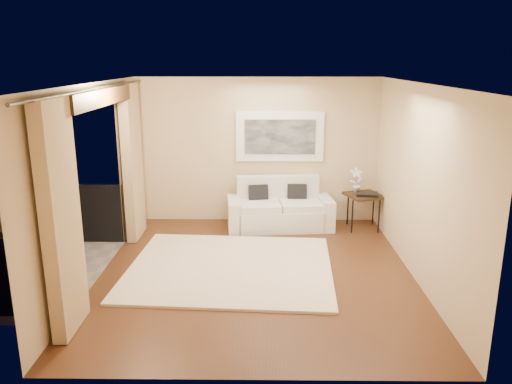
{
  "coord_description": "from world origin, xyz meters",
  "views": [
    {
      "loc": [
        0.08,
        -6.7,
        3.02
      ],
      "look_at": [
        -0.01,
        0.64,
        1.05
      ],
      "focal_mm": 35.0,
      "sensor_mm": 36.0,
      "label": 1
    }
  ],
  "objects_px": {
    "orchid": "(357,180)",
    "ice_bucket": "(33,207)",
    "sofa": "(279,210)",
    "side_table": "(364,197)",
    "balcony_chair_far": "(15,230)",
    "bistro_table": "(44,220)"
  },
  "relations": [
    {
      "from": "side_table",
      "to": "balcony_chair_far",
      "type": "bearing_deg",
      "value": -162.03
    },
    {
      "from": "balcony_chair_far",
      "to": "orchid",
      "type": "bearing_deg",
      "value": -172.75
    },
    {
      "from": "orchid",
      "to": "balcony_chair_far",
      "type": "xyz_separation_m",
      "value": [
        -5.37,
        -1.92,
        -0.31
      ]
    },
    {
      "from": "orchid",
      "to": "balcony_chair_far",
      "type": "height_order",
      "value": "orchid"
    },
    {
      "from": "orchid",
      "to": "sofa",
      "type": "bearing_deg",
      "value": -178.12
    },
    {
      "from": "sofa",
      "to": "side_table",
      "type": "distance_m",
      "value": 1.55
    },
    {
      "from": "sofa",
      "to": "ice_bucket",
      "type": "height_order",
      "value": "sofa"
    },
    {
      "from": "orchid",
      "to": "ice_bucket",
      "type": "xyz_separation_m",
      "value": [
        -5.24,
        -1.54,
        -0.07
      ]
    },
    {
      "from": "bistro_table",
      "to": "ice_bucket",
      "type": "distance_m",
      "value": 0.26
    },
    {
      "from": "sofa",
      "to": "ice_bucket",
      "type": "distance_m",
      "value": 4.15
    },
    {
      "from": "sofa",
      "to": "orchid",
      "type": "xyz_separation_m",
      "value": [
        1.4,
        0.05,
        0.56
      ]
    },
    {
      "from": "bistro_table",
      "to": "sofa",
      "type": "bearing_deg",
      "value": 23.08
    },
    {
      "from": "ice_bucket",
      "to": "side_table",
      "type": "bearing_deg",
      "value": 14.7
    },
    {
      "from": "bistro_table",
      "to": "side_table",
      "type": "bearing_deg",
      "value": 15.86
    },
    {
      "from": "side_table",
      "to": "sofa",
      "type": "bearing_deg",
      "value": 176.7
    },
    {
      "from": "orchid",
      "to": "bistro_table",
      "type": "height_order",
      "value": "orchid"
    },
    {
      "from": "sofa",
      "to": "ice_bucket",
      "type": "relative_size",
      "value": 9.81
    },
    {
      "from": "side_table",
      "to": "orchid",
      "type": "xyz_separation_m",
      "value": [
        -0.12,
        0.13,
        0.29
      ]
    },
    {
      "from": "bistro_table",
      "to": "ice_bucket",
      "type": "bearing_deg",
      "value": 157.72
    },
    {
      "from": "sofa",
      "to": "side_table",
      "type": "xyz_separation_m",
      "value": [
        1.52,
        -0.09,
        0.27
      ]
    },
    {
      "from": "orchid",
      "to": "bistro_table",
      "type": "bearing_deg",
      "value": -162.39
    },
    {
      "from": "sofa",
      "to": "orchid",
      "type": "bearing_deg",
      "value": -3.58
    }
  ]
}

